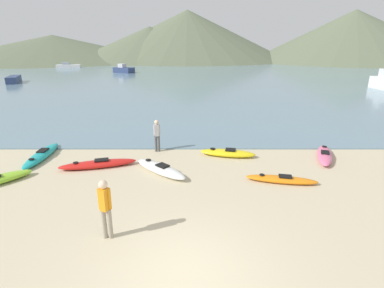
{
  "coord_description": "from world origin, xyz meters",
  "views": [
    {
      "loc": [
        0.18,
        -5.71,
        5.19
      ],
      "look_at": [
        0.16,
        8.27,
        0.5
      ],
      "focal_mm": 28.0,
      "sensor_mm": 36.0,
      "label": 1
    }
  ],
  "objects_px": {
    "moored_boat_2": "(124,70)",
    "kayak_on_sand_0": "(161,169)",
    "kayak_on_sand_3": "(282,179)",
    "kayak_on_sand_5": "(42,155)",
    "person_near_waterline": "(157,134)",
    "kayak_on_sand_6": "(325,155)",
    "moored_boat_0": "(14,79)",
    "moored_boat_1": "(69,66)",
    "kayak_on_sand_7": "(228,153)",
    "person_near_foreground": "(106,206)",
    "kayak_on_sand_1": "(98,164)"
  },
  "relations": [
    {
      "from": "kayak_on_sand_5",
      "to": "person_near_foreground",
      "type": "distance_m",
      "value": 7.88
    },
    {
      "from": "kayak_on_sand_3",
      "to": "moored_boat_0",
      "type": "bearing_deg",
      "value": 131.93
    },
    {
      "from": "kayak_on_sand_6",
      "to": "person_near_waterline",
      "type": "relative_size",
      "value": 1.77
    },
    {
      "from": "kayak_on_sand_3",
      "to": "moored_boat_1",
      "type": "distance_m",
      "value": 65.95
    },
    {
      "from": "kayak_on_sand_3",
      "to": "person_near_waterline",
      "type": "distance_m",
      "value": 6.43
    },
    {
      "from": "kayak_on_sand_3",
      "to": "kayak_on_sand_5",
      "type": "distance_m",
      "value": 11.02
    },
    {
      "from": "moored_boat_2",
      "to": "kayak_on_sand_1",
      "type": "bearing_deg",
      "value": -79.17
    },
    {
      "from": "kayak_on_sand_1",
      "to": "moored_boat_0",
      "type": "xyz_separation_m",
      "value": [
        -20.63,
        30.0,
        0.35
      ]
    },
    {
      "from": "moored_boat_0",
      "to": "moored_boat_1",
      "type": "bearing_deg",
      "value": 96.2
    },
    {
      "from": "kayak_on_sand_0",
      "to": "person_near_waterline",
      "type": "bearing_deg",
      "value": 98.77
    },
    {
      "from": "kayak_on_sand_0",
      "to": "moored_boat_0",
      "type": "xyz_separation_m",
      "value": [
        -23.44,
        30.58,
        0.33
      ]
    },
    {
      "from": "kayak_on_sand_3",
      "to": "kayak_on_sand_0",
      "type": "bearing_deg",
      "value": 169.21
    },
    {
      "from": "moored_boat_0",
      "to": "moored_boat_2",
      "type": "xyz_separation_m",
      "value": [
        11.97,
        15.29,
        0.12
      ]
    },
    {
      "from": "kayak_on_sand_1",
      "to": "kayak_on_sand_3",
      "type": "bearing_deg",
      "value": -11.13
    },
    {
      "from": "kayak_on_sand_1",
      "to": "moored_boat_2",
      "type": "distance_m",
      "value": 46.11
    },
    {
      "from": "person_near_waterline",
      "to": "moored_boat_1",
      "type": "xyz_separation_m",
      "value": [
        -25.92,
        54.51,
        -0.44
      ]
    },
    {
      "from": "kayak_on_sand_3",
      "to": "person_near_waterline",
      "type": "xyz_separation_m",
      "value": [
        -5.27,
        3.59,
        0.81
      ]
    },
    {
      "from": "kayak_on_sand_1",
      "to": "moored_boat_2",
      "type": "xyz_separation_m",
      "value": [
        -8.66,
        45.29,
        0.47
      ]
    },
    {
      "from": "moored_boat_1",
      "to": "moored_boat_2",
      "type": "height_order",
      "value": "moored_boat_2"
    },
    {
      "from": "person_near_waterline",
      "to": "kayak_on_sand_3",
      "type": "bearing_deg",
      "value": -34.31
    },
    {
      "from": "kayak_on_sand_5",
      "to": "person_near_waterline",
      "type": "bearing_deg",
      "value": 9.95
    },
    {
      "from": "person_near_waterline",
      "to": "moored_boat_2",
      "type": "distance_m",
      "value": 44.6
    },
    {
      "from": "moored_boat_0",
      "to": "moored_boat_1",
      "type": "height_order",
      "value": "moored_boat_1"
    },
    {
      "from": "kayak_on_sand_0",
      "to": "moored_boat_2",
      "type": "bearing_deg",
      "value": 104.04
    },
    {
      "from": "kayak_on_sand_7",
      "to": "moored_boat_2",
      "type": "distance_m",
      "value": 46.25
    },
    {
      "from": "kayak_on_sand_1",
      "to": "kayak_on_sand_7",
      "type": "xyz_separation_m",
      "value": [
        5.87,
        1.38,
        0.01
      ]
    },
    {
      "from": "kayak_on_sand_7",
      "to": "kayak_on_sand_5",
      "type": "bearing_deg",
      "value": -178.39
    },
    {
      "from": "kayak_on_sand_6",
      "to": "person_near_waterline",
      "type": "xyz_separation_m",
      "value": [
        -8.06,
        0.99,
        0.76
      ]
    },
    {
      "from": "person_near_foreground",
      "to": "person_near_waterline",
      "type": "height_order",
      "value": "person_near_foreground"
    },
    {
      "from": "kayak_on_sand_0",
      "to": "kayak_on_sand_3",
      "type": "height_order",
      "value": "kayak_on_sand_0"
    },
    {
      "from": "person_near_waterline",
      "to": "moored_boat_0",
      "type": "relative_size",
      "value": 0.36
    },
    {
      "from": "kayak_on_sand_5",
      "to": "person_near_foreground",
      "type": "relative_size",
      "value": 1.95
    },
    {
      "from": "kayak_on_sand_3",
      "to": "moored_boat_2",
      "type": "relative_size",
      "value": 0.67
    },
    {
      "from": "moored_boat_2",
      "to": "kayak_on_sand_7",
      "type": "bearing_deg",
      "value": -71.68
    },
    {
      "from": "kayak_on_sand_6",
      "to": "person_near_waterline",
      "type": "height_order",
      "value": "person_near_waterline"
    },
    {
      "from": "kayak_on_sand_3",
      "to": "person_near_foreground",
      "type": "bearing_deg",
      "value": -148.95
    },
    {
      "from": "kayak_on_sand_1",
      "to": "person_near_foreground",
      "type": "distance_m",
      "value": 5.42
    },
    {
      "from": "kayak_on_sand_3",
      "to": "person_near_foreground",
      "type": "xyz_separation_m",
      "value": [
        -5.88,
        -3.54,
        0.89
      ]
    },
    {
      "from": "kayak_on_sand_0",
      "to": "person_near_foreground",
      "type": "bearing_deg",
      "value": -102.91
    },
    {
      "from": "kayak_on_sand_5",
      "to": "moored_boat_0",
      "type": "distance_m",
      "value": 33.81
    },
    {
      "from": "kayak_on_sand_1",
      "to": "kayak_on_sand_5",
      "type": "height_order",
      "value": "kayak_on_sand_1"
    },
    {
      "from": "kayak_on_sand_6",
      "to": "moored_boat_1",
      "type": "distance_m",
      "value": 65.08
    },
    {
      "from": "person_near_waterline",
      "to": "moored_boat_2",
      "type": "bearing_deg",
      "value": 104.36
    },
    {
      "from": "kayak_on_sand_5",
      "to": "moored_boat_0",
      "type": "bearing_deg",
      "value": 121.38
    },
    {
      "from": "kayak_on_sand_0",
      "to": "kayak_on_sand_6",
      "type": "bearing_deg",
      "value": 12.4
    },
    {
      "from": "kayak_on_sand_0",
      "to": "kayak_on_sand_6",
      "type": "xyz_separation_m",
      "value": [
        7.65,
        1.68,
        -0.01
      ]
    },
    {
      "from": "kayak_on_sand_6",
      "to": "moored_boat_0",
      "type": "height_order",
      "value": "moored_boat_0"
    },
    {
      "from": "kayak_on_sand_5",
      "to": "kayak_on_sand_7",
      "type": "bearing_deg",
      "value": 1.61
    },
    {
      "from": "person_near_waterline",
      "to": "moored_boat_1",
      "type": "bearing_deg",
      "value": 115.43
    },
    {
      "from": "moored_boat_2",
      "to": "kayak_on_sand_0",
      "type": "bearing_deg",
      "value": -75.96
    }
  ]
}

